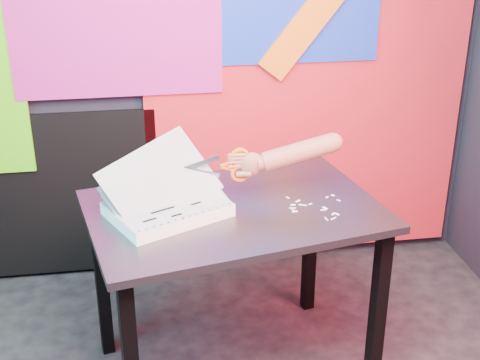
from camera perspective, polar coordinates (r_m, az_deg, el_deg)
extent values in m
cube|color=black|center=(3.14, -5.94, 14.61)|extent=(3.00, 0.01, 2.70)
cube|color=red|center=(3.33, 5.76, 6.30)|extent=(1.60, 0.02, 1.60)
cube|color=#BF1D80|center=(3.09, -10.65, 14.18)|extent=(0.95, 0.02, 0.80)
cube|color=black|center=(3.42, -17.87, -1.48)|extent=(1.30, 0.02, 0.85)
cube|color=black|center=(2.85, -11.72, -8.32)|extent=(0.06, 0.06, 0.72)
cube|color=black|center=(2.65, 11.67, -11.00)|extent=(0.06, 0.06, 0.72)
cube|color=black|center=(3.09, 6.00, -5.17)|extent=(0.06, 0.06, 0.72)
cube|color=#3C3C3E|center=(2.50, -0.52, -2.67)|extent=(1.19, 0.91, 0.03)
cube|color=white|center=(2.44, -6.20, -2.49)|extent=(0.49, 0.44, 0.05)
cube|color=white|center=(2.43, -6.22, -1.97)|extent=(0.48, 0.43, 0.00)
cube|color=white|center=(2.43, -6.23, -1.87)|extent=(0.48, 0.41, 0.12)
cube|color=white|center=(2.43, -6.51, -1.23)|extent=(0.48, 0.39, 0.21)
cube|color=white|center=(2.43, -6.81, -0.09)|extent=(0.47, 0.34, 0.30)
cylinder|color=black|center=(2.25, -8.60, -4.33)|extent=(0.01, 0.01, 0.00)
cylinder|color=black|center=(2.26, -7.97, -4.15)|extent=(0.01, 0.01, 0.00)
cylinder|color=black|center=(2.27, -7.35, -3.96)|extent=(0.01, 0.01, 0.00)
cylinder|color=black|center=(2.29, -6.73, -3.78)|extent=(0.01, 0.01, 0.00)
cylinder|color=black|center=(2.30, -6.12, -3.60)|extent=(0.01, 0.01, 0.00)
cylinder|color=black|center=(2.31, -5.51, -3.42)|extent=(0.01, 0.01, 0.00)
cylinder|color=black|center=(2.32, -4.92, -3.25)|extent=(0.01, 0.01, 0.00)
cylinder|color=black|center=(2.33, -4.32, -3.07)|extent=(0.01, 0.01, 0.00)
cylinder|color=black|center=(2.35, -3.74, -2.90)|extent=(0.01, 0.01, 0.00)
cylinder|color=black|center=(2.36, -3.16, -2.72)|extent=(0.01, 0.01, 0.00)
cylinder|color=black|center=(2.37, -2.59, -2.55)|extent=(0.01, 0.01, 0.00)
cylinder|color=black|center=(2.38, -2.02, -2.38)|extent=(0.01, 0.01, 0.00)
cylinder|color=black|center=(2.40, -1.46, -2.21)|extent=(0.01, 0.01, 0.00)
cylinder|color=black|center=(2.41, -0.91, -2.05)|extent=(0.01, 0.01, 0.00)
cylinder|color=black|center=(2.47, -11.40, -1.85)|extent=(0.01, 0.01, 0.00)
cylinder|color=black|center=(2.48, -10.82, -1.69)|extent=(0.01, 0.01, 0.00)
cylinder|color=black|center=(2.49, -10.24, -1.54)|extent=(0.01, 0.01, 0.00)
cylinder|color=black|center=(2.50, -9.67, -1.38)|extent=(0.01, 0.01, 0.00)
cylinder|color=black|center=(2.51, -9.10, -1.23)|extent=(0.01, 0.01, 0.00)
cylinder|color=black|center=(2.52, -8.53, -1.08)|extent=(0.01, 0.01, 0.00)
cylinder|color=black|center=(2.54, -7.97, -0.93)|extent=(0.01, 0.01, 0.00)
cylinder|color=black|center=(2.55, -7.41, -0.78)|extent=(0.01, 0.01, 0.00)
cylinder|color=black|center=(2.56, -6.86, -0.63)|extent=(0.01, 0.01, 0.00)
cylinder|color=black|center=(2.57, -6.32, -0.48)|extent=(0.01, 0.01, 0.00)
cylinder|color=black|center=(2.58, -5.78, -0.34)|extent=(0.01, 0.01, 0.00)
cylinder|color=black|center=(2.59, -5.24, -0.19)|extent=(0.01, 0.01, 0.00)
cylinder|color=black|center=(2.61, -4.71, -0.05)|extent=(0.01, 0.01, 0.00)
cylinder|color=black|center=(2.62, -4.19, 0.09)|extent=(0.01, 0.01, 0.00)
cube|color=black|center=(2.44, -8.76, -2.04)|extent=(0.07, 0.04, 0.00)
cube|color=black|center=(2.47, -6.15, -1.56)|extent=(0.05, 0.03, 0.00)
cube|color=black|center=(2.38, -6.62, -2.56)|extent=(0.09, 0.05, 0.00)
cube|color=black|center=(2.42, -3.77, -2.00)|extent=(0.04, 0.03, 0.00)
cube|color=black|center=(2.32, -7.71, -3.40)|extent=(0.05, 0.03, 0.00)
cube|color=black|center=(2.52, -6.11, -0.96)|extent=(0.06, 0.04, 0.00)
cube|color=black|center=(2.34, -5.43, -3.00)|extent=(0.04, 0.03, 0.00)
cube|color=#B6BACC|center=(2.47, -3.29, 1.46)|extent=(0.13, 0.01, 0.05)
cube|color=#B6BACC|center=(2.49, -3.27, 0.67)|extent=(0.13, 0.01, 0.05)
cylinder|color=#B6BACC|center=(2.49, -1.79, 1.16)|extent=(0.01, 0.01, 0.01)
cube|color=#FB6301|center=(2.49, -1.25, 1.04)|extent=(0.05, 0.01, 0.02)
cube|color=#FB6301|center=(2.49, -1.25, 1.37)|extent=(0.05, 0.01, 0.02)
torus|color=#FB6301|center=(2.48, -0.02, 2.01)|extent=(0.07, 0.02, 0.07)
torus|color=#FB6301|center=(2.51, -0.02, 0.57)|extent=(0.07, 0.02, 0.07)
ellipsoid|color=#8F5741|center=(2.51, 1.02, 1.36)|extent=(0.09, 0.05, 0.09)
cylinder|color=#8F5741|center=(2.50, -0.02, 1.21)|extent=(0.07, 0.02, 0.02)
cylinder|color=#8F5741|center=(2.49, -0.02, 1.56)|extent=(0.06, 0.02, 0.02)
cylinder|color=#8F5741|center=(2.49, -0.02, 1.88)|extent=(0.06, 0.02, 0.02)
cylinder|color=#8F5741|center=(2.48, -0.02, 2.15)|extent=(0.05, 0.02, 0.02)
cylinder|color=#8F5741|center=(2.50, 0.34, 0.51)|extent=(0.06, 0.04, 0.03)
cylinder|color=#8F5741|center=(2.51, 2.02, 1.51)|extent=(0.05, 0.06, 0.06)
cylinder|color=#8F5741|center=(2.53, 5.03, 2.38)|extent=(0.29, 0.08, 0.14)
sphere|color=#8F5741|center=(2.56, 8.00, 3.22)|extent=(0.07, 0.07, 0.07)
cube|color=white|center=(2.52, 5.36, -2.14)|extent=(0.03, 0.02, 0.00)
cube|color=white|center=(2.53, 6.02, -2.05)|extent=(0.02, 0.01, 0.00)
cube|color=white|center=(2.48, 4.63, -2.59)|extent=(0.02, 0.02, 0.00)
cube|color=white|center=(2.50, 4.50, -2.40)|extent=(0.03, 0.01, 0.00)
cube|color=white|center=(2.44, 7.98, -3.26)|extent=(0.03, 0.02, 0.00)
cube|color=white|center=(2.55, 4.97, -1.79)|extent=(0.02, 0.02, 0.00)
cube|color=white|center=(2.51, 7.26, -2.39)|extent=(0.02, 0.03, 0.00)
cube|color=white|center=(2.52, 4.54, -2.13)|extent=(0.02, 0.01, 0.00)
cube|color=white|center=(2.47, 4.70, -2.70)|extent=(0.02, 0.01, 0.00)
cube|color=white|center=(2.49, 7.12, -2.55)|extent=(0.02, 0.01, 0.00)
cube|color=white|center=(2.61, 7.93, -1.29)|extent=(0.01, 0.02, 0.00)
cube|color=white|center=(2.43, 7.38, -3.31)|extent=(0.01, 0.03, 0.00)
cube|color=white|center=(2.60, 7.44, -1.46)|extent=(0.02, 0.02, 0.00)
cube|color=white|center=(2.58, 4.10, -1.51)|extent=(0.01, 0.02, 0.00)
cube|color=white|center=(2.47, 8.28, -2.89)|extent=(0.02, 0.02, 0.00)
cube|color=white|center=(2.47, 7.96, -2.88)|extent=(0.02, 0.02, 0.00)
cube|color=white|center=(2.58, 8.42, -1.72)|extent=(0.02, 0.02, 0.00)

